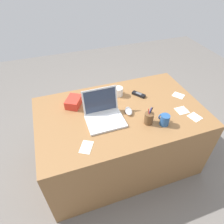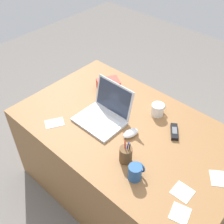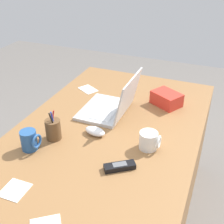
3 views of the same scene
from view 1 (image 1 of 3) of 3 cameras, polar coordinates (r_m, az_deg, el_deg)
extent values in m
plane|color=slate|center=(2.33, 2.00, -13.05)|extent=(6.00, 6.00, 0.00)
cube|color=olive|center=(2.05, 2.23, -7.26)|extent=(1.52, 0.94, 0.71)
cube|color=silver|center=(1.69, -1.85, -2.75)|extent=(0.32, 0.24, 0.02)
cube|color=silver|center=(1.70, -2.08, -2.03)|extent=(0.26, 0.12, 0.00)
cube|color=silver|center=(1.63, -1.08, -4.19)|extent=(0.09, 0.05, 0.00)
cube|color=silver|center=(1.72, -3.42, 3.34)|extent=(0.31, 0.06, 0.22)
cube|color=#283347|center=(1.71, -3.37, 3.27)|extent=(0.28, 0.05, 0.20)
ellipsoid|color=white|center=(1.78, 4.81, 0.30)|extent=(0.08, 0.12, 0.04)
cylinder|color=#26518C|center=(1.70, 14.97, -2.24)|extent=(0.08, 0.08, 0.10)
torus|color=#26518C|center=(1.72, 14.27, -1.18)|extent=(0.07, 0.01, 0.07)
cylinder|color=white|center=(1.97, 1.87, 5.92)|extent=(0.09, 0.09, 0.09)
torus|color=white|center=(2.01, 1.37, 6.80)|extent=(0.06, 0.01, 0.06)
cube|color=black|center=(2.00, 7.70, 5.04)|extent=(0.12, 0.14, 0.02)
cube|color=#595B60|center=(1.99, 7.74, 5.34)|extent=(0.06, 0.07, 0.00)
cylinder|color=brown|center=(1.68, 10.58, -1.79)|extent=(0.08, 0.08, 0.10)
cylinder|color=#1933B2|center=(1.66, 10.64, -0.65)|extent=(0.03, 0.01, 0.14)
cylinder|color=black|center=(1.67, 10.91, -0.40)|extent=(0.03, 0.03, 0.14)
cylinder|color=red|center=(1.66, 10.70, -0.98)|extent=(0.03, 0.02, 0.13)
cube|color=red|center=(1.88, -11.00, 2.87)|extent=(0.19, 0.20, 0.08)
cube|color=white|center=(1.89, 22.79, -1.35)|extent=(0.12, 0.12, 0.00)
cube|color=white|center=(1.52, -7.42, -10.00)|extent=(0.13, 0.15, 0.00)
cube|color=white|center=(1.92, 19.49, 0.43)|extent=(0.11, 0.10, 0.00)
cube|color=white|center=(2.10, 18.60, 4.56)|extent=(0.13, 0.14, 0.00)
camera|label=2|loc=(1.35, 70.91, 23.00)|focal=44.24mm
camera|label=3|loc=(2.47, 28.51, 29.68)|focal=47.02mm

